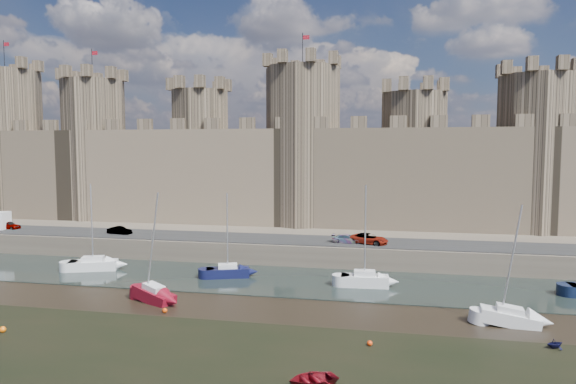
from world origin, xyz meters
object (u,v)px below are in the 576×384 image
object	(u,v)px
car_2	(348,239)
sailboat_2	(365,279)
sailboat_4	(154,294)
car_3	(368,239)
sailboat_0	(93,264)
car_0	(8,225)
sailboat_5	(510,316)
car_1	(120,231)
sailboat_1	(228,271)

from	to	relation	value
car_2	sailboat_2	distance (m)	10.28
sailboat_4	car_2	bearing A→B (deg)	74.01
car_3	sailboat_0	distance (m)	31.53
car_0	sailboat_5	distance (m)	64.44
sailboat_0	car_3	bearing A→B (deg)	-3.84
car_3	sailboat_2	distance (m)	9.90
sailboat_5	sailboat_2	bearing A→B (deg)	146.46
sailboat_4	car_3	bearing A→B (deg)	69.80
car_3	sailboat_0	world-z (taller)	sailboat_0
sailboat_2	sailboat_5	world-z (taller)	sailboat_2
car_1	car_3	xyz separation A→B (m)	(32.11, -0.41, 0.11)
car_3	sailboat_5	xyz separation A→B (m)	(11.77, -18.47, -2.45)
car_1	sailboat_0	bearing A→B (deg)	-161.19
sailboat_1	sailboat_2	xyz separation A→B (m)	(14.45, -0.77, 0.07)
car_0	car_3	bearing A→B (deg)	-88.02
sailboat_5	car_0	bearing A→B (deg)	165.81
sailboat_2	sailboat_5	size ratio (longest dim) A/B	1.06
sailboat_0	sailboat_4	xyz separation A→B (m)	(12.03, -9.51, -0.03)
car_2	sailboat_1	bearing A→B (deg)	131.84
car_3	sailboat_4	distance (m)	25.91
car_2	car_3	distance (m)	2.41
car_3	sailboat_4	world-z (taller)	sailboat_4
car_2	car_3	bearing A→B (deg)	-87.37
sailboat_1	car_2	bearing A→B (deg)	17.63
car_1	sailboat_4	world-z (taller)	sailboat_4
sailboat_2	sailboat_5	distance (m)	14.64
sailboat_0	sailboat_2	bearing A→B (deg)	-21.64
sailboat_0	sailboat_1	bearing A→B (deg)	-20.23
sailboat_2	sailboat_1	bearing A→B (deg)	172.95
sailboat_1	sailboat_2	bearing A→B (deg)	-22.29
sailboat_2	car_0	bearing A→B (deg)	163.59
car_0	car_1	distance (m)	17.44
car_0	car_3	world-z (taller)	car_3
car_1	sailboat_1	distance (m)	20.17
car_2	car_3	size ratio (longest dim) A/B	0.79
car_0	car_2	size ratio (longest dim) A/B	0.93
car_1	sailboat_1	world-z (taller)	sailboat_1
car_1	car_2	distance (m)	29.70
car_1	sailboat_2	bearing A→B (deg)	-100.31
car_2	sailboat_4	size ratio (longest dim) A/B	0.37
car_1	sailboat_2	xyz separation A→B (m)	(32.22, -10.03, -2.22)
car_0	sailboat_2	world-z (taller)	sailboat_2
car_2	sailboat_5	bearing A→B (deg)	-137.68
car_0	sailboat_4	distance (m)	37.09
car_3	sailboat_4	bearing A→B (deg)	150.77
car_1	sailboat_0	distance (m)	9.71
sailboat_1	sailboat_4	xyz separation A→B (m)	(-3.81, -9.49, -0.00)
car_0	sailboat_2	xyz separation A→B (m)	(49.64, -10.92, -2.27)
car_0	car_2	world-z (taller)	car_0
sailboat_0	sailboat_2	xyz separation A→B (m)	(30.29, -0.79, 0.04)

